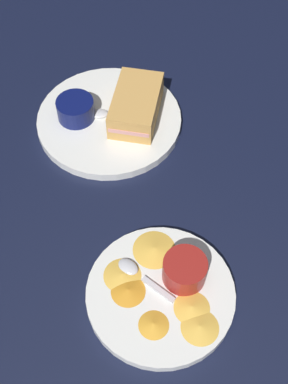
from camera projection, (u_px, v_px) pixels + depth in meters
ground_plane at (164, 181)px, 86.30cm from camera, size 110.00×110.00×3.00cm
plate_sandwich_main at (109, 120)px, 91.08cm from camera, size 25.59×25.59×1.60cm
sandwich_half_near at (136, 105)px, 88.80cm from camera, size 13.72×8.49×4.80cm
ramekin_dark_sauce at (75, 109)px, 88.89cm from camera, size 6.55×6.55×3.67cm
spoon_by_dark_ramekin at (107, 113)px, 90.45cm from camera, size 4.65×9.80×0.80cm
plate_chips_companion at (160, 294)px, 72.20cm from camera, size 21.09×21.09×1.60cm
ramekin_light_gravy at (185, 270)px, 71.16cm from camera, size 6.25×6.25×3.93cm
spoon_by_gravy_ramekin at (135, 272)px, 72.88cm from camera, size 5.39×9.60×0.80cm
plantain_chip_scatter at (157, 288)px, 71.52cm from camera, size 17.54×18.59×0.60cm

